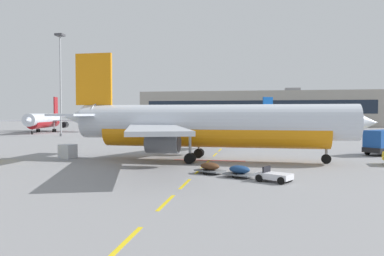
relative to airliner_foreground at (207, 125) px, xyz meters
name	(u,v)px	position (x,y,z in m)	size (l,w,h in m)	color
ground	(372,149)	(22.16, 18.38, -3.95)	(400.00, 400.00, 0.00)	gray
apron_paint_markings	(222,148)	(0.16, 15.73, -3.95)	(8.00, 95.72, 0.01)	yellow
airliner_foreground	(207,125)	(0.00, 0.00, 0.00)	(34.73, 34.62, 12.20)	silver
airliner_far_center	(295,120)	(16.41, 73.30, -0.77)	(24.42, 22.62, 9.82)	silver
airliner_far_right	(45,120)	(-52.63, 54.71, -0.63)	(28.14, 28.90, 10.25)	silver
catering_truck	(170,135)	(-9.16, 21.22, -2.30)	(7.31, 3.58, 3.14)	black
baggage_train	(240,171)	(4.03, -10.35, -3.42)	(8.20, 5.53, 1.14)	silver
uld_cargo_container	(68,151)	(-16.41, -0.34, -3.15)	(1.96, 1.93, 1.60)	#B7BCC6
apron_light_mast_near	(60,72)	(-38.84, 38.66, 10.65)	(1.80, 1.80, 23.28)	slate
terminal_satellite	(258,109)	(5.48, 118.08, 3.07)	(93.86, 25.25, 15.62)	#9E998E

